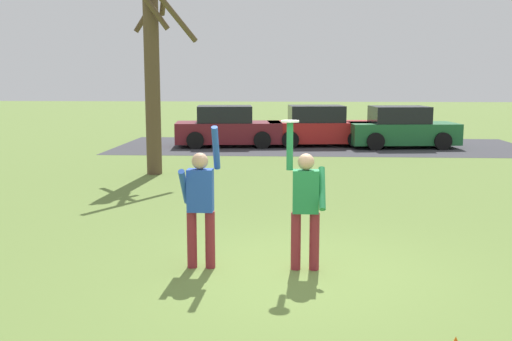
{
  "coord_description": "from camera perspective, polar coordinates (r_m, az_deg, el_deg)",
  "views": [
    {
      "loc": [
        -0.07,
        -8.05,
        2.68
      ],
      "look_at": [
        -0.62,
        0.9,
        1.29
      ],
      "focal_mm": 42.18,
      "sensor_mm": 36.0,
      "label": 1
    }
  ],
  "objects": [
    {
      "name": "ground_plane",
      "position": [
        8.48,
        3.84,
        -9.64
      ],
      "size": [
        120.0,
        120.0,
        0.0
      ],
      "primitive_type": "plane",
      "color": "olive"
    },
    {
      "name": "frisbee_disc",
      "position": [
        8.22,
        3.25,
        4.69
      ],
      "size": [
        0.25,
        0.25,
        0.02
      ],
      "primitive_type": "cylinder",
      "color": "white",
      "rests_on": "person_catcher"
    },
    {
      "name": "parked_car_red",
      "position": [
        24.03,
        5.98,
        4.1
      ],
      "size": [
        4.27,
        2.38,
        1.59
      ],
      "rotation": [
        0.0,
        0.0,
        0.11
      ],
      "color": "red",
      "rests_on": "ground_plane"
    },
    {
      "name": "bare_tree_tall",
      "position": [
        16.93,
        -9.7,
        9.59
      ],
      "size": [
        1.95,
        2.02,
        5.83
      ],
      "color": "brown",
      "rests_on": "ground_plane"
    },
    {
      "name": "parking_strip",
      "position": [
        23.84,
        6.11,
        2.31
      ],
      "size": [
        15.92,
        6.4,
        0.01
      ],
      "primitive_type": "cube",
      "color": "#38383D",
      "rests_on": "ground_plane"
    },
    {
      "name": "person_defender",
      "position": [
        8.47,
        -5.29,
        -2.82
      ],
      "size": [
        0.54,
        0.49,
        2.04
      ],
      "rotation": [
        0.0,
        0.0,
        0.0
      ],
      "color": "maroon",
      "rests_on": "ground_plane"
    },
    {
      "name": "parked_car_green",
      "position": [
        23.95,
        13.64,
        3.88
      ],
      "size": [
        4.27,
        2.38,
        1.59
      ],
      "rotation": [
        0.0,
        0.0,
        0.11
      ],
      "color": "#1E6633",
      "rests_on": "ground_plane"
    },
    {
      "name": "person_catcher",
      "position": [
        8.38,
        4.72,
        -2.92
      ],
      "size": [
        0.54,
        0.49,
        2.08
      ],
      "rotation": [
        0.0,
        0.0,
        -3.14
      ],
      "color": "maroon",
      "rests_on": "ground_plane"
    },
    {
      "name": "parked_car_maroon",
      "position": [
        23.7,
        -2.7,
        4.07
      ],
      "size": [
        4.27,
        2.38,
        1.59
      ],
      "rotation": [
        0.0,
        0.0,
        0.11
      ],
      "color": "maroon",
      "rests_on": "ground_plane"
    }
  ]
}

